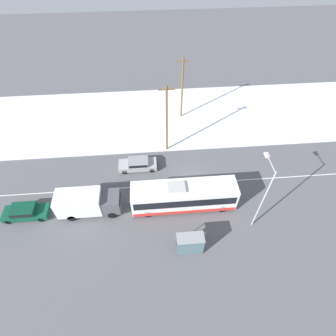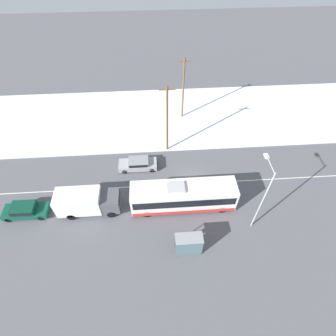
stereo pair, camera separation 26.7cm
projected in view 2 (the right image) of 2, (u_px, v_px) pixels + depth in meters
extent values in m
plane|color=#56565B|center=(191.00, 184.00, 30.85)|extent=(120.00, 120.00, 0.00)
cube|color=silver|center=(180.00, 116.00, 39.42)|extent=(80.00, 14.69, 0.12)
cube|color=silver|center=(191.00, 184.00, 30.84)|extent=(60.00, 0.12, 0.00)
cube|color=white|center=(183.00, 196.00, 27.58)|extent=(11.00, 2.55, 2.85)
cube|color=black|center=(183.00, 194.00, 27.32)|extent=(10.56, 2.57, 1.08)
cube|color=red|center=(183.00, 202.00, 28.45)|extent=(10.89, 2.57, 0.51)
cube|color=#B2B2B2|center=(176.00, 187.00, 26.39)|extent=(1.80, 1.40, 0.24)
cylinder|color=black|center=(222.00, 209.00, 27.90)|extent=(1.00, 0.28, 1.00)
cylinder|color=black|center=(218.00, 192.00, 29.41)|extent=(1.00, 0.28, 1.00)
cylinder|color=black|center=(147.00, 214.00, 27.53)|extent=(1.00, 0.28, 1.00)
cylinder|color=black|center=(147.00, 196.00, 29.04)|extent=(1.00, 0.28, 1.00)
cube|color=silver|center=(79.00, 201.00, 27.14)|extent=(4.60, 2.30, 2.37)
cube|color=#4C4C51|center=(111.00, 201.00, 27.49)|extent=(1.90, 2.18, 1.85)
cube|color=black|center=(119.00, 198.00, 27.25)|extent=(0.06, 1.96, 0.81)
cylinder|color=black|center=(111.00, 214.00, 27.53)|extent=(0.90, 0.26, 0.90)
cylinder|color=black|center=(113.00, 198.00, 28.89)|extent=(0.90, 0.26, 0.90)
cylinder|color=black|center=(71.00, 217.00, 27.34)|extent=(0.90, 0.26, 0.90)
cylinder|color=black|center=(75.00, 201.00, 28.69)|extent=(0.90, 0.26, 0.90)
cube|color=#9E9EA3|center=(138.00, 165.00, 32.13)|extent=(4.62, 1.80, 0.64)
cube|color=gray|center=(138.00, 161.00, 31.71)|extent=(2.40, 1.66, 0.49)
cube|color=black|center=(138.00, 161.00, 31.71)|extent=(2.21, 1.69, 0.39)
cylinder|color=black|center=(125.00, 171.00, 31.69)|extent=(0.64, 0.22, 0.64)
cylinder|color=black|center=(125.00, 162.00, 32.74)|extent=(0.64, 0.22, 0.64)
cylinder|color=black|center=(152.00, 170.00, 31.85)|extent=(0.64, 0.22, 0.64)
cylinder|color=black|center=(152.00, 161.00, 32.90)|extent=(0.64, 0.22, 0.64)
cube|color=#0F4733|center=(26.00, 211.00, 27.67)|extent=(4.64, 1.80, 0.65)
cube|color=#0D3C2B|center=(23.00, 208.00, 27.20)|extent=(2.41, 1.66, 0.59)
cube|color=black|center=(23.00, 208.00, 27.19)|extent=(2.22, 1.69, 0.47)
cylinder|color=black|center=(41.00, 218.00, 27.39)|extent=(0.64, 0.22, 0.64)
cylinder|color=black|center=(45.00, 205.00, 28.44)|extent=(0.64, 0.22, 0.64)
cylinder|color=black|center=(8.00, 220.00, 27.24)|extent=(0.64, 0.22, 0.64)
cylinder|color=black|center=(13.00, 207.00, 28.29)|extent=(0.64, 0.22, 0.64)
cylinder|color=#23232D|center=(191.00, 238.00, 25.81)|extent=(0.12, 0.12, 0.78)
cylinder|color=#23232D|center=(193.00, 238.00, 25.82)|extent=(0.12, 0.12, 0.78)
cube|color=maroon|center=(193.00, 234.00, 25.28)|extent=(0.41, 0.22, 0.64)
sphere|color=tan|center=(193.00, 232.00, 24.94)|extent=(0.27, 0.27, 0.27)
cylinder|color=maroon|center=(190.00, 235.00, 25.30)|extent=(0.10, 0.10, 0.61)
cylinder|color=maroon|center=(195.00, 234.00, 25.32)|extent=(0.10, 0.10, 0.61)
cube|color=gray|center=(189.00, 238.00, 23.65)|extent=(2.56, 1.20, 0.06)
cube|color=slate|center=(189.00, 250.00, 24.14)|extent=(2.45, 0.04, 2.16)
cylinder|color=#474C51|center=(175.00, 239.00, 24.86)|extent=(0.08, 0.08, 2.34)
cylinder|color=#474C51|center=(201.00, 238.00, 24.98)|extent=(0.08, 0.08, 2.34)
cylinder|color=#474C51|center=(176.00, 251.00, 24.12)|extent=(0.08, 0.08, 2.34)
cylinder|color=#474C51|center=(202.00, 249.00, 24.23)|extent=(0.08, 0.08, 2.34)
cylinder|color=#9EA3A8|center=(262.00, 203.00, 24.05)|extent=(0.14, 0.14, 8.35)
cylinder|color=#9EA3A8|center=(271.00, 165.00, 21.75)|extent=(0.10, 2.11, 0.10)
cube|color=silver|center=(266.00, 156.00, 22.50)|extent=(0.36, 0.60, 0.16)
cylinder|color=brown|center=(167.00, 121.00, 31.17)|extent=(0.24, 0.24, 9.44)
cube|color=brown|center=(167.00, 90.00, 28.03)|extent=(1.80, 0.12, 0.12)
cylinder|color=brown|center=(183.00, 90.00, 36.01)|extent=(0.24, 0.24, 9.10)
cube|color=brown|center=(185.00, 61.00, 32.99)|extent=(1.80, 0.12, 0.12)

